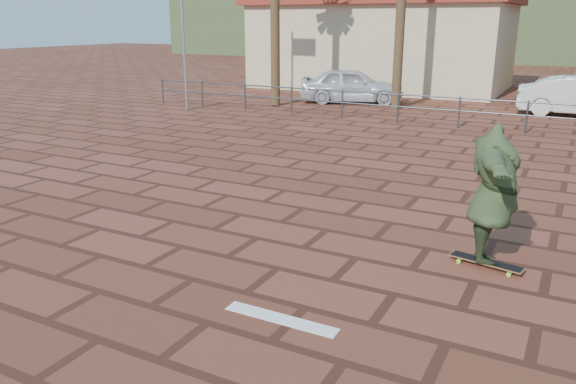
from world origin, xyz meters
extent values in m
plane|color=brown|center=(0.00, 0.00, 0.00)|extent=(120.00, 120.00, 0.00)
cube|color=white|center=(0.70, -1.20, 0.00)|extent=(1.40, 0.22, 0.01)
cylinder|color=#47494F|center=(-12.00, 12.00, 0.50)|extent=(0.06, 0.06, 1.00)
cylinder|color=#47494F|center=(-10.00, 12.00, 0.50)|extent=(0.06, 0.06, 1.00)
cylinder|color=#47494F|center=(-8.00, 12.00, 0.50)|extent=(0.06, 0.06, 1.00)
cylinder|color=#47494F|center=(-6.00, 12.00, 0.50)|extent=(0.06, 0.06, 1.00)
cylinder|color=#47494F|center=(-4.00, 12.00, 0.50)|extent=(0.06, 0.06, 1.00)
cylinder|color=#47494F|center=(-2.00, 12.00, 0.50)|extent=(0.06, 0.06, 1.00)
cylinder|color=#47494F|center=(0.00, 12.00, 0.50)|extent=(0.06, 0.06, 1.00)
cylinder|color=#47494F|center=(2.00, 12.00, 0.50)|extent=(0.06, 0.06, 1.00)
cylinder|color=#47494F|center=(0.00, 12.00, 0.95)|extent=(24.00, 0.05, 0.05)
cylinder|color=#47494F|center=(0.00, 12.00, 0.55)|extent=(24.00, 0.05, 0.05)
cylinder|color=gray|center=(-10.00, 11.00, 4.00)|extent=(0.10, 0.10, 8.00)
cylinder|color=brown|center=(-7.50, 13.50, 3.50)|extent=(0.36, 0.36, 7.00)
cube|color=beige|center=(-6.00, 22.00, 2.00)|extent=(12.00, 7.00, 4.00)
cube|color=maroon|center=(-6.00, 22.00, 4.25)|extent=(12.60, 7.60, 0.50)
cube|color=#384C28|center=(0.00, 50.00, 3.00)|extent=(70.00, 18.00, 6.00)
cube|color=#384C28|center=(-22.00, 56.00, 4.00)|extent=(35.00, 14.00, 8.00)
cube|color=olive|center=(2.56, 1.37, 0.09)|extent=(1.03, 0.41, 0.02)
cube|color=black|center=(2.56, 1.37, 0.10)|extent=(0.99, 0.38, 0.00)
cube|color=silver|center=(2.21, 1.44, 0.06)|extent=(0.09, 0.17, 0.03)
cube|color=silver|center=(2.90, 1.30, 0.06)|extent=(0.09, 0.17, 0.03)
cylinder|color=#83DA2E|center=(2.19, 1.34, 0.03)|extent=(0.07, 0.04, 0.06)
cylinder|color=#83DA2E|center=(2.23, 1.54, 0.03)|extent=(0.07, 0.04, 0.06)
cylinder|color=#83DA2E|center=(2.88, 1.20, 0.03)|extent=(0.07, 0.04, 0.06)
cylinder|color=#83DA2E|center=(2.92, 1.40, 0.03)|extent=(0.07, 0.04, 0.06)
imported|color=#314123|center=(2.56, 1.37, 1.06)|extent=(1.25, 2.46, 1.93)
imported|color=silver|center=(-5.13, 15.77, 0.72)|extent=(4.54, 2.93, 1.44)
camera|label=1|loc=(3.45, -6.25, 3.30)|focal=35.00mm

